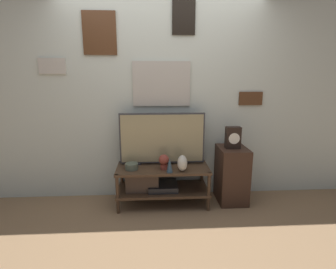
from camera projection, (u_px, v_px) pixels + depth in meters
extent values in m
plane|color=#846647|center=(164.00, 215.00, 3.05)|extent=(12.00, 12.00, 0.00)
cube|color=beige|center=(162.00, 94.00, 3.33)|extent=(6.40, 0.06, 2.70)
cube|color=#B2ADA3|center=(161.00, 84.00, 3.26)|extent=(0.72, 0.02, 0.55)
cube|color=#B2BCC6|center=(161.00, 84.00, 3.26)|extent=(0.68, 0.01, 0.51)
cube|color=black|center=(184.00, 18.00, 3.11)|extent=(0.28, 0.02, 0.39)
cube|color=#BCB299|center=(184.00, 17.00, 3.10)|extent=(0.24, 0.01, 0.35)
cube|color=#B7B2A8|center=(52.00, 66.00, 3.14)|extent=(0.32, 0.02, 0.19)
cube|color=#2D2D33|center=(52.00, 66.00, 3.13)|extent=(0.29, 0.01, 0.15)
cube|color=#4C2D19|center=(99.00, 33.00, 3.09)|extent=(0.39, 0.02, 0.50)
cube|color=#BCB299|center=(99.00, 33.00, 3.08)|extent=(0.36, 0.01, 0.46)
cube|color=#4C2D19|center=(251.00, 98.00, 3.37)|extent=(0.30, 0.02, 0.17)
cube|color=#BCB299|center=(251.00, 99.00, 3.36)|extent=(0.27, 0.01, 0.13)
cube|color=#422D1E|center=(163.00, 168.00, 3.23)|extent=(1.13, 0.50, 0.03)
cube|color=#422D1E|center=(163.00, 189.00, 3.30)|extent=(1.13, 0.50, 0.03)
cylinder|color=#422D1E|center=(118.00, 194.00, 3.04)|extent=(0.04, 0.04, 0.48)
cylinder|color=#422D1E|center=(209.00, 192.00, 3.10)|extent=(0.04, 0.04, 0.48)
cylinder|color=#422D1E|center=(122.00, 179.00, 3.47)|extent=(0.04, 0.04, 0.48)
cylinder|color=#422D1E|center=(202.00, 177.00, 3.53)|extent=(0.04, 0.04, 0.48)
cube|color=black|center=(163.00, 186.00, 3.28)|extent=(0.36, 0.35, 0.07)
cube|color=#47382D|center=(142.00, 181.00, 3.25)|extent=(0.40, 0.28, 0.21)
cylinder|color=#333338|center=(139.00, 164.00, 3.32)|extent=(0.05, 0.05, 0.02)
cylinder|color=#333338|center=(185.00, 163.00, 3.35)|extent=(0.05, 0.05, 0.02)
cube|color=#333338|center=(162.00, 138.00, 3.27)|extent=(1.06, 0.04, 0.63)
cube|color=#998C66|center=(162.00, 139.00, 3.25)|extent=(1.02, 0.01, 0.60)
ellipsoid|color=beige|center=(182.00, 163.00, 3.08)|extent=(0.12, 0.15, 0.19)
cylinder|color=#4C5647|center=(132.00, 166.00, 3.14)|extent=(0.16, 0.16, 0.07)
cone|color=#2D4251|center=(170.00, 165.00, 3.03)|extent=(0.07, 0.07, 0.18)
cylinder|color=beige|center=(186.00, 157.00, 3.44)|extent=(0.09, 0.09, 0.12)
cylinder|color=brown|center=(164.00, 167.00, 3.14)|extent=(0.08, 0.08, 0.06)
sphere|color=brown|center=(164.00, 160.00, 3.12)|extent=(0.12, 0.12, 0.12)
cube|color=#382319|center=(232.00, 174.00, 3.34)|extent=(0.35, 0.45, 0.71)
cube|color=black|center=(233.00, 138.00, 3.21)|extent=(0.18, 0.10, 0.27)
cylinder|color=white|center=(234.00, 139.00, 3.16)|extent=(0.14, 0.01, 0.14)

